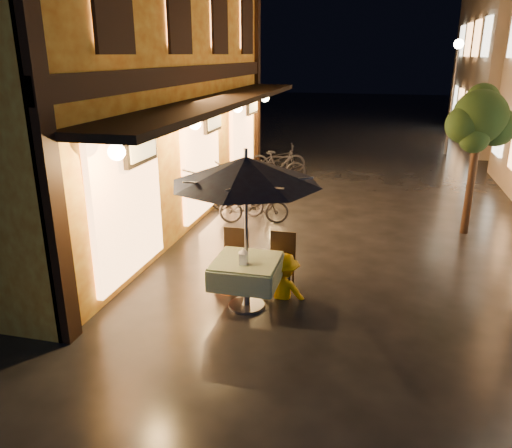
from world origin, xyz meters
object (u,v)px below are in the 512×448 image
(patio_umbrella, at_px, (246,171))
(table_lantern, at_px, (243,255))
(person_yellow, at_px, (284,255))
(bicycle_0, at_px, (254,206))
(cafe_table, at_px, (246,272))
(person_orange, at_px, (229,248))

(patio_umbrella, xyz_separation_m, table_lantern, (0.00, -0.17, -1.23))
(patio_umbrella, bearing_deg, person_yellow, 46.40)
(patio_umbrella, distance_m, table_lantern, 1.24)
(person_yellow, height_order, bicycle_0, person_yellow)
(cafe_table, bearing_deg, bicycle_0, 102.60)
(person_orange, distance_m, person_yellow, 0.92)
(cafe_table, xyz_separation_m, person_yellow, (0.48, 0.50, 0.12))
(table_lantern, xyz_separation_m, bicycle_0, (-0.88, 4.10, -0.50))
(patio_umbrella, height_order, table_lantern, patio_umbrella)
(cafe_table, bearing_deg, person_orange, 129.82)
(patio_umbrella, bearing_deg, table_lantern, -90.00)
(person_yellow, bearing_deg, cafe_table, 48.51)
(person_orange, height_order, bicycle_0, person_orange)
(cafe_table, distance_m, bicycle_0, 4.03)
(patio_umbrella, height_order, person_yellow, patio_umbrella)
(bicycle_0, bearing_deg, cafe_table, -179.96)
(person_orange, bearing_deg, patio_umbrella, 148.40)
(bicycle_0, bearing_deg, patio_umbrella, -179.96)
(patio_umbrella, distance_m, bicycle_0, 4.38)
(cafe_table, distance_m, patio_umbrella, 1.56)
(cafe_table, bearing_deg, patio_umbrella, 3.58)
(table_lantern, distance_m, bicycle_0, 4.22)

